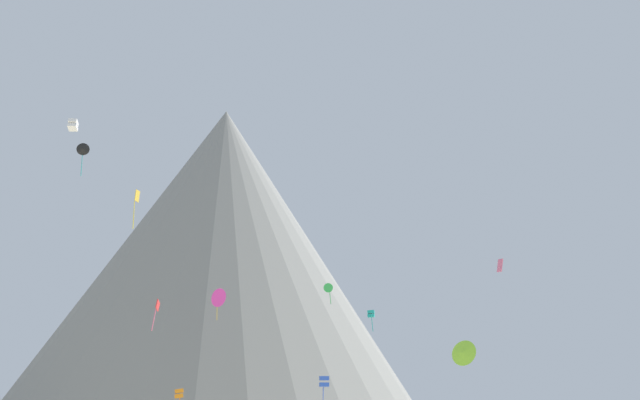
{
  "coord_description": "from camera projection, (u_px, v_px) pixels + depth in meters",
  "views": [
    {
      "loc": [
        -5.84,
        -36.89,
        4.79
      ],
      "look_at": [
        3.14,
        33.59,
        25.76
      ],
      "focal_mm": 40.18,
      "sensor_mm": 36.0,
      "label": 1
    }
  ],
  "objects": [
    {
      "name": "kite_gold_high",
      "position": [
        136.0,
        201.0,
        81.99
      ],
      "size": [
        0.51,
        0.76,
        4.56
      ],
      "rotation": [
        0.0,
        0.0,
        0.31
      ],
      "color": "gold"
    },
    {
      "name": "kite_orange_low",
      "position": [
        179.0,
        394.0,
        80.54
      ],
      "size": [
        1.06,
        1.01,
        3.85
      ],
      "rotation": [
        0.0,
        0.0,
        4.76
      ],
      "color": "orange"
    },
    {
      "name": "kite_white_high",
      "position": [
        73.0,
        125.0,
        69.53
      ],
      "size": [
        0.89,
        0.96,
        1.12
      ],
      "rotation": [
        0.0,
        0.0,
        6.22
      ],
      "color": "white"
    },
    {
      "name": "kite_red_low",
      "position": [
        157.0,
        308.0,
        57.79
      ],
      "size": [
        0.52,
        1.18,
        2.52
      ],
      "rotation": [
        0.0,
        0.0,
        0.69
      ],
      "color": "red"
    },
    {
      "name": "rock_massif",
      "position": [
        220.0,
        283.0,
        126.21
      ],
      "size": [
        99.42,
        99.42,
        59.48
      ],
      "color": "gray",
      "rests_on": "ground_plane"
    },
    {
      "name": "kite_black_high",
      "position": [
        83.0,
        149.0,
        90.96
      ],
      "size": [
        1.65,
        0.55,
        4.49
      ],
      "rotation": [
        0.0,
        0.0,
        0.11
      ],
      "color": "black"
    },
    {
      "name": "kite_green_mid",
      "position": [
        328.0,
        288.0,
        95.22
      ],
      "size": [
        1.31,
        0.72,
        2.83
      ],
      "rotation": [
        0.0,
        0.0,
        3.03
      ],
      "color": "green"
    },
    {
      "name": "kite_lime_low",
      "position": [
        463.0,
        353.0,
        60.32
      ],
      "size": [
        2.17,
        2.13,
        2.2
      ],
      "rotation": [
        0.0,
        0.0,
        5.52
      ],
      "color": "#8CD133"
    },
    {
      "name": "kite_magenta_mid",
      "position": [
        218.0,
        298.0,
        92.17
      ],
      "size": [
        2.38,
        2.29,
        4.07
      ],
      "rotation": [
        0.0,
        0.0,
        3.89
      ],
      "color": "#D1339E"
    },
    {
      "name": "kite_teal_mid",
      "position": [
        371.0,
        314.0,
        97.12
      ],
      "size": [
        1.14,
        1.13,
        2.85
      ],
      "rotation": [
        0.0,
        0.0,
        4.41
      ],
      "color": "teal"
    },
    {
      "name": "kite_rainbow_mid",
      "position": [
        500.0,
        265.0,
        79.43
      ],
      "size": [
        0.44,
        1.1,
        1.55
      ],
      "rotation": [
        0.0,
        0.0,
        0.94
      ],
      "color": "#E5668C"
    },
    {
      "name": "kite_blue_low",
      "position": [
        324.0,
        382.0,
        80.16
      ],
      "size": [
        1.02,
        1.02,
        5.41
      ],
      "rotation": [
        0.0,
        0.0,
        0.02
      ],
      "color": "blue"
    }
  ]
}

